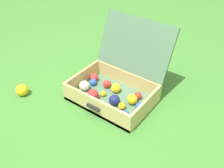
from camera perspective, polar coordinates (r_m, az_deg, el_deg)
name	(u,v)px	position (r m, az deg, el deg)	size (l,w,h in m)	color
ground_plane	(104,100)	(1.98, -1.71, -3.57)	(16.00, 16.00, 0.00)	#3D7A2D
open_suitcase	(117,83)	(1.95, 1.11, 0.24)	(0.60, 0.62, 0.54)	#4C7051
stray_ball_on_grass	(22,90)	(2.12, -19.25, -1.25)	(0.09, 0.09, 0.09)	yellow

